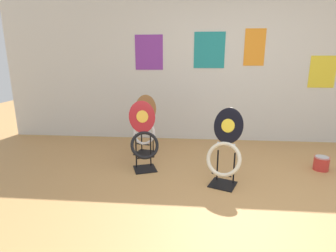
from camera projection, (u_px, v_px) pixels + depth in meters
ground_plane at (261, 212)px, 2.49m from camera, size 14.00×14.00×0.00m
wall_back at (232, 66)px, 4.43m from camera, size 8.00×0.07×2.60m
toilet_seat_display_crimson_swirl at (144, 138)px, 3.38m from camera, size 0.45×0.43×0.89m
toilet_seat_display_woodgrain at (145, 126)px, 3.95m from camera, size 0.39×0.34×0.90m
toilet_seat_display_jazz_black at (225, 150)px, 2.94m from camera, size 0.45×0.41×0.88m
paint_can at (321, 163)px, 3.42m from camera, size 0.19×0.19×0.18m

